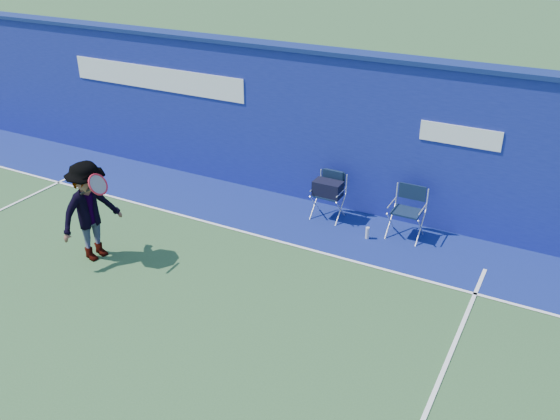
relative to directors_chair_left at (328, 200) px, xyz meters
The scene contains 8 objects.
ground 4.71m from the directors_chair_left, 107.37° to the right, with size 80.00×80.00×0.00m, color #2F552D.
stadium_wall 1.96m from the directors_chair_left, 153.00° to the left, with size 24.00×0.50×3.08m.
out_of_bounds_strip 1.50m from the directors_chair_left, 164.70° to the right, with size 24.00×1.80×0.01m, color navy.
court_lines 4.15m from the directors_chair_left, 109.85° to the right, with size 24.00×12.00×0.01m.
directors_chair_left is the anchor object (origin of this frame).
directors_chair_right 1.56m from the directors_chair_left, ahead, with size 0.57×0.51×0.95m.
water_bottle 1.10m from the directors_chair_left, 23.24° to the right, with size 0.07×0.07×0.23m, color silver.
tennis_player 4.38m from the directors_chair_left, 132.33° to the right, with size 0.94×1.24×1.77m.
Camera 1 is at (5.41, -4.99, 5.38)m, focal length 38.00 mm.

